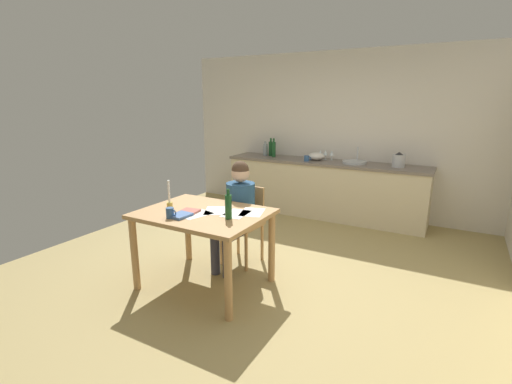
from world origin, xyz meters
name	(u,v)px	position (x,y,z in m)	size (l,w,h in m)	color
ground_plane	(256,269)	(0.00, 0.00, -0.02)	(5.20, 5.20, 0.04)	tan
wall_back	(333,134)	(0.00, 2.60, 1.30)	(5.20, 0.12, 2.60)	silver
kitchen_counter	(323,188)	(0.00, 2.24, 0.45)	(3.20, 0.64, 0.90)	beige
dining_table	(204,223)	(-0.26, -0.58, 0.67)	(1.22, 0.93, 0.78)	tan
chair_at_table	(245,220)	(-0.22, 0.12, 0.49)	(0.42, 0.42, 0.88)	tan
person_seated	(237,208)	(-0.22, -0.03, 0.68)	(0.33, 0.60, 1.19)	navy
coffee_mug	(170,213)	(-0.41, -0.88, 0.83)	(0.11, 0.07, 0.10)	#33598C
candlestick	(169,200)	(-0.66, -0.62, 0.86)	(0.06, 0.06, 0.28)	gold
book_magazine	(180,215)	(-0.36, -0.81, 0.79)	(0.16, 0.19, 0.02)	#4A6BA4
book_cookery	(189,212)	(-0.37, -0.67, 0.79)	(0.17, 0.18, 0.02)	#B05B4F
paper_letter	(236,214)	(0.05, -0.48, 0.78)	(0.21, 0.30, 0.00)	white
paper_bill	(216,211)	(-0.18, -0.49, 0.78)	(0.21, 0.30, 0.00)	white
paper_envelope	(196,214)	(-0.28, -0.69, 0.78)	(0.21, 0.30, 0.00)	white
paper_receipt	(252,212)	(0.16, -0.36, 0.78)	(0.21, 0.30, 0.00)	white
wine_bottle_on_table	(228,206)	(0.07, -0.64, 0.90)	(0.06, 0.06, 0.28)	#194C23
sink_unit	(355,162)	(0.47, 2.24, 0.92)	(0.36, 0.36, 0.24)	#B2B7BC
bottle_oil	(265,150)	(-1.11, 2.31, 1.00)	(0.08, 0.08, 0.24)	#8C999E
bottle_vinegar	(271,148)	(-1.01, 2.33, 1.03)	(0.07, 0.07, 0.31)	#194C23
bottle_wine_red	(274,149)	(-0.90, 2.24, 1.03)	(0.07, 0.07, 0.32)	#194C23
mixing_bowl	(316,156)	(-0.16, 2.28, 0.96)	(0.27, 0.27, 0.12)	white
stovetop_kettle	(399,160)	(1.11, 2.24, 1.00)	(0.18, 0.18, 0.22)	#B7BABF
wine_glass_near_sink	(332,153)	(0.06, 2.39, 1.01)	(0.07, 0.07, 0.15)	silver
wine_glass_by_kettle	(325,153)	(-0.04, 2.39, 1.01)	(0.07, 0.07, 0.15)	silver
wine_glass_back_left	(320,153)	(-0.13, 2.39, 1.01)	(0.07, 0.07, 0.15)	silver
teacup_on_counter	(307,158)	(-0.24, 2.09, 0.94)	(0.12, 0.08, 0.09)	#33598C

